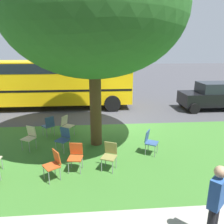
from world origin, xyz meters
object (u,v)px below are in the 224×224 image
at_px(chair_2, 54,163).
at_px(school_bus, 46,80).
at_px(chair_9, 67,124).
at_px(chair_0, 49,125).
at_px(chair_3, 150,140).
at_px(parked_car, 212,96).
at_px(chair_5, 30,136).
at_px(chair_8, 110,154).
at_px(pedestrian_0, 216,203).
at_px(street_tree, 93,9).
at_px(chair_4, 63,138).
at_px(chair_7, 76,155).

bearing_deg(chair_2, school_bus, -77.89).
bearing_deg(chair_9, chair_2, 90.20).
bearing_deg(chair_0, chair_3, 153.06).
bearing_deg(parked_car, chair_5, 26.49).
xyz_separation_m(chair_8, pedestrian_0, (-1.77, 2.88, 0.41)).
height_order(street_tree, chair_4, street_tree).
xyz_separation_m(chair_7, chair_8, (-1.05, 0.03, 0.00)).
relative_size(street_tree, chair_8, 8.24).
bearing_deg(chair_8, parked_car, -136.13).
bearing_deg(chair_9, street_tree, 142.73).
relative_size(street_tree, chair_7, 8.24).
bearing_deg(chair_4, chair_2, 88.70).
bearing_deg(chair_0, school_bus, -78.52).
distance_m(chair_2, chair_3, 3.40).
height_order(chair_8, chair_9, same).
bearing_deg(parked_car, school_bus, -7.07).
bearing_deg(chair_0, chair_2, 103.02).
bearing_deg(parked_car, chair_0, 21.33).
xyz_separation_m(chair_5, parked_car, (-9.59, -4.78, 0.32)).
xyz_separation_m(chair_3, school_bus, (4.88, -6.79, 1.24)).
relative_size(street_tree, pedestrian_0, 4.29).
height_order(school_bus, pedestrian_0, school_bus).
height_order(chair_3, school_bus, school_bus).
xyz_separation_m(chair_0, pedestrian_0, (-4.18, 5.78, 0.41)).
height_order(chair_0, school_bus, school_bus).
distance_m(chair_5, school_bus, 6.18).
bearing_deg(chair_8, chair_9, -60.24).
relative_size(chair_2, chair_5, 1.00).
relative_size(chair_8, chair_9, 1.00).
distance_m(parked_car, school_bus, 10.21).
xyz_separation_m(chair_7, chair_9, (0.60, -2.86, 0.00)).
bearing_deg(street_tree, chair_3, 151.60).
distance_m(chair_7, parked_car, 10.08).
bearing_deg(street_tree, pedestrian_0, 114.25).
bearing_deg(chair_9, school_bus, -70.23).
bearing_deg(chair_7, parked_car, -140.37).
xyz_separation_m(street_tree, chair_5, (2.48, 0.26, -4.40)).
xyz_separation_m(chair_7, pedestrian_0, (-2.82, 2.91, 0.41)).
relative_size(chair_7, pedestrian_0, 0.52).
height_order(chair_0, chair_7, same).
bearing_deg(chair_4, chair_9, -87.93).
height_order(chair_8, school_bus, school_bus).
height_order(chair_0, parked_car, parked_car).
height_order(chair_2, pedestrian_0, pedestrian_0).
distance_m(chair_2, chair_5, 2.43).
bearing_deg(chair_3, chair_0, -26.94).
relative_size(chair_4, parked_car, 0.24).
relative_size(chair_5, parked_car, 0.24).
bearing_deg(chair_5, chair_2, 120.60).
distance_m(chair_5, pedestrian_0, 6.52).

